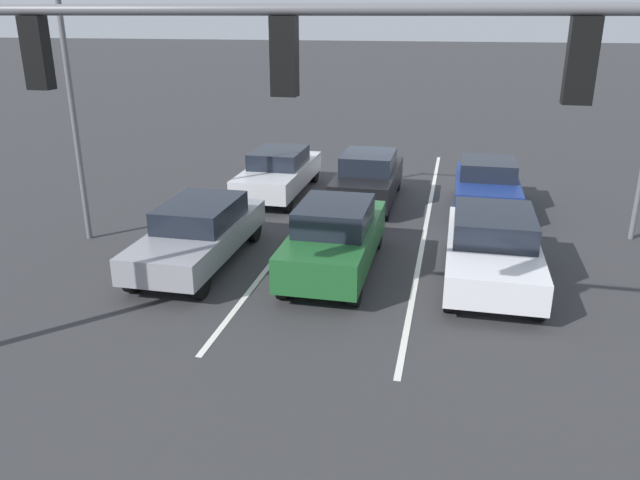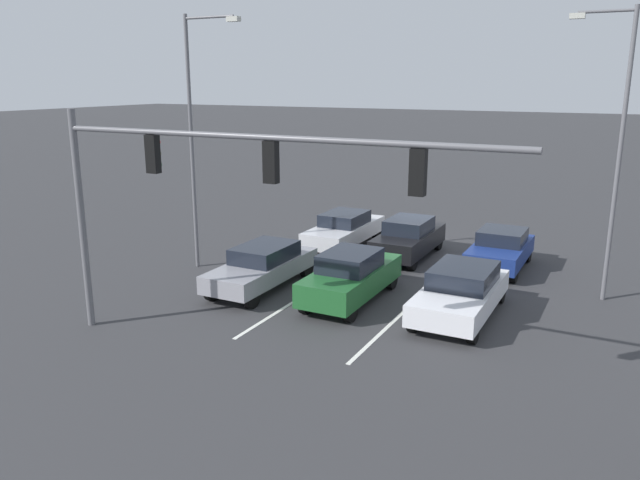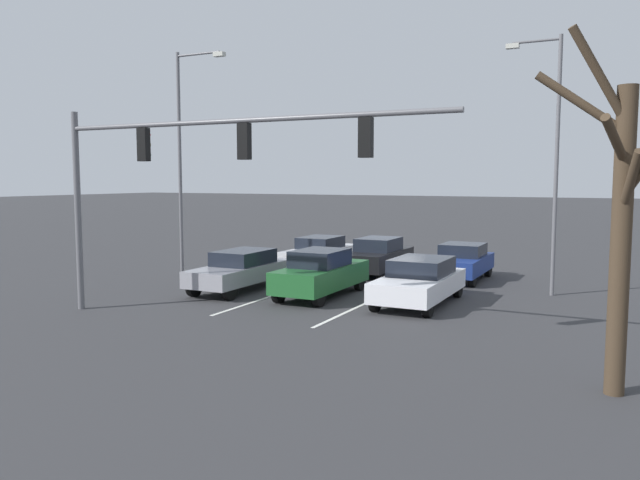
{
  "view_description": "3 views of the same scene",
  "coord_description": "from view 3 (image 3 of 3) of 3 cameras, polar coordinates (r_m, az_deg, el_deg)",
  "views": [
    {
      "loc": [
        -2.34,
        19.58,
        5.55
      ],
      "look_at": [
        0.17,
        8.16,
        1.29
      ],
      "focal_mm": 35.0,
      "sensor_mm": 36.0,
      "label": 1
    },
    {
      "loc": [
        -7.57,
        23.81,
        6.84
      ],
      "look_at": [
        0.87,
        7.41,
        2.09
      ],
      "focal_mm": 35.0,
      "sensor_mm": 36.0,
      "label": 2
    },
    {
      "loc": [
        -9.37,
        25.77,
        4.07
      ],
      "look_at": [
        -0.8,
        8.64,
        2.19
      ],
      "focal_mm": 35.0,
      "sensor_mm": 36.0,
      "label": 3
    }
  ],
  "objects": [
    {
      "name": "car_black_midlane_second",
      "position": [
        26.75,
        5.37,
        -1.46
      ],
      "size": [
        1.73,
        4.34,
        1.57
      ],
      "color": "black",
      "rests_on": "ground_plane"
    },
    {
      "name": "lane_stripe_center_divider",
      "position": [
        26.13,
        1.17,
        -3.34
      ],
      "size": [
        0.12,
        16.9,
        0.01
      ],
      "primitive_type": "cube",
      "color": "silver",
      "rests_on": "ground_plane"
    },
    {
      "name": "car_navy_leftlane_second",
      "position": [
        25.78,
        12.83,
        -1.92
      ],
      "size": [
        1.82,
        4.03,
        1.46
      ],
      "color": "navy",
      "rests_on": "ground_plane"
    },
    {
      "name": "traffic_signal_gantry",
      "position": [
        17.86,
        -12.47,
        7.08
      ],
      "size": [
        12.02,
        0.37,
        6.1
      ],
      "color": "slate",
      "rests_on": "ground_plane"
    },
    {
      "name": "car_darkgreen_midlane_front",
      "position": [
        21.61,
        0.1,
        -3.02
      ],
      "size": [
        1.73,
        4.5,
        1.64
      ],
      "color": "#1E5928",
      "rests_on": "ground_plane"
    },
    {
      "name": "bare_tree_near",
      "position": [
        12.71,
        25.64,
        1.84
      ],
      "size": [
        2.33,
        1.37,
        6.8
      ],
      "color": "#423323",
      "rests_on": "ground_plane"
    },
    {
      "name": "lane_stripe_left_divider",
      "position": [
        24.88,
        8.29,
        -3.85
      ],
      "size": [
        0.12,
        16.9,
        0.01
      ],
      "primitive_type": "cube",
      "color": "silver",
      "rests_on": "ground_plane"
    },
    {
      "name": "street_lamp_right_shoulder",
      "position": [
        25.57,
        -12.3,
        7.99
      ],
      "size": [
        2.29,
        0.24,
        9.02
      ],
      "color": "slate",
      "rests_on": "ground_plane"
    },
    {
      "name": "ground_plane",
      "position": [
        27.72,
        6.54,
        -2.87
      ],
      "size": [
        240.0,
        240.0,
        0.0
      ],
      "primitive_type": "plane",
      "color": "#333335"
    },
    {
      "name": "car_gray_rightlane_front",
      "position": [
        23.05,
        -7.2,
        -2.66
      ],
      "size": [
        1.75,
        4.75,
        1.46
      ],
      "color": "gray",
      "rests_on": "ground_plane"
    },
    {
      "name": "car_silver_rightlane_second",
      "position": [
        28.21,
        0.02,
        -1.13
      ],
      "size": [
        1.75,
        4.74,
        1.47
      ],
      "color": "silver",
      "rests_on": "ground_plane"
    },
    {
      "name": "car_white_leftlane_front",
      "position": [
        20.62,
        9.1,
        -3.68
      ],
      "size": [
        1.93,
        4.62,
        1.48
      ],
      "color": "silver",
      "rests_on": "ground_plane"
    },
    {
      "name": "street_lamp_left_shoulder",
      "position": [
        23.09,
        20.4,
        7.78
      ],
      "size": [
        1.87,
        0.24,
        8.93
      ],
      "color": "slate",
      "rests_on": "ground_plane"
    }
  ]
}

